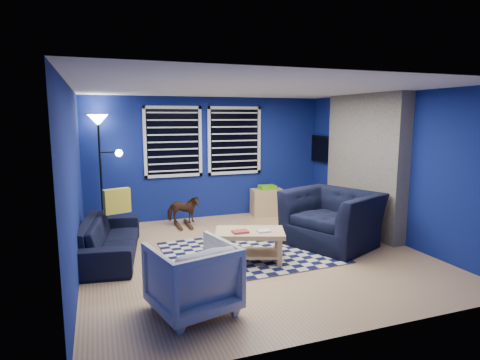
% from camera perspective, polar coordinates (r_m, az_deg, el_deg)
% --- Properties ---
extents(floor, '(5.00, 5.00, 0.00)m').
position_cam_1_polar(floor, '(6.32, 1.86, -10.39)').
color(floor, tan).
rests_on(floor, ground).
extents(ceiling, '(5.00, 5.00, 0.00)m').
position_cam_1_polar(ceiling, '(5.98, 1.99, 12.84)').
color(ceiling, white).
rests_on(ceiling, wall_back).
extents(wall_back, '(5.00, 0.00, 5.00)m').
position_cam_1_polar(wall_back, '(8.38, -4.41, 3.16)').
color(wall_back, navy).
rests_on(wall_back, floor).
extents(wall_left, '(0.00, 5.00, 5.00)m').
position_cam_1_polar(wall_left, '(5.61, -22.53, -0.39)').
color(wall_left, navy).
rests_on(wall_left, floor).
extents(wall_right, '(0.00, 5.00, 5.00)m').
position_cam_1_polar(wall_right, '(7.32, 20.44, 1.77)').
color(wall_right, navy).
rests_on(wall_right, floor).
extents(fireplace, '(0.65, 2.00, 2.50)m').
position_cam_1_polar(fireplace, '(7.63, 17.19, 1.80)').
color(fireplace, gray).
rests_on(fireplace, floor).
extents(window_left, '(1.17, 0.06, 1.42)m').
position_cam_1_polar(window_left, '(8.15, -9.48, 5.37)').
color(window_left, black).
rests_on(window_left, wall_back).
extents(window_right, '(1.17, 0.06, 1.42)m').
position_cam_1_polar(window_right, '(8.48, -0.77, 5.62)').
color(window_right, black).
rests_on(window_right, wall_back).
extents(tv, '(0.07, 1.00, 0.58)m').
position_cam_1_polar(tv, '(8.89, 11.89, 4.30)').
color(tv, black).
rests_on(tv, wall_right).
extents(rug, '(2.59, 2.11, 0.02)m').
position_cam_1_polar(rug, '(6.34, 1.33, -10.25)').
color(rug, black).
rests_on(rug, floor).
extents(sofa, '(2.08, 1.06, 0.58)m').
position_cam_1_polar(sofa, '(6.40, -18.07, -7.88)').
color(sofa, black).
rests_on(sofa, floor).
extents(armchair_big, '(1.75, 1.66, 0.89)m').
position_cam_1_polar(armchair_big, '(6.78, 12.93, -5.34)').
color(armchair_big, black).
rests_on(armchair_big, floor).
extents(armchair_bent, '(1.01, 1.03, 0.77)m').
position_cam_1_polar(armchair_bent, '(4.46, -6.79, -13.60)').
color(armchair_bent, gray).
rests_on(armchair_bent, floor).
extents(rocking_horse, '(0.48, 0.69, 0.53)m').
position_cam_1_polar(rocking_horse, '(7.78, -8.11, -4.19)').
color(rocking_horse, '#482D17').
rests_on(rocking_horse, floor).
extents(coffee_table, '(1.12, 0.87, 0.49)m').
position_cam_1_polar(coffee_table, '(5.87, 1.39, -8.44)').
color(coffee_table, tan).
rests_on(coffee_table, rug).
extents(cabinet, '(0.72, 0.53, 0.65)m').
position_cam_1_polar(cabinet, '(8.65, 3.88, -3.11)').
color(cabinet, tan).
rests_on(cabinet, floor).
extents(floor_lamp, '(0.58, 0.36, 2.14)m').
position_cam_1_polar(floor_lamp, '(7.79, -19.27, 5.94)').
color(floor_lamp, black).
rests_on(floor_lamp, floor).
extents(throw_pillow, '(0.43, 0.24, 0.39)m').
position_cam_1_polar(throw_pillow, '(6.65, -17.10, -2.87)').
color(throw_pillow, gold).
rests_on(throw_pillow, sofa).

